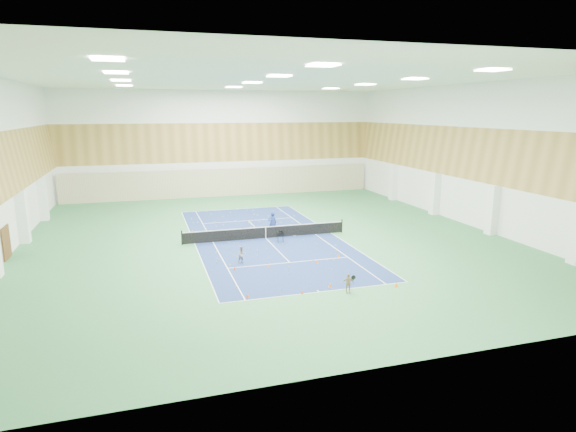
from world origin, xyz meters
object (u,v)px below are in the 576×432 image
Objects in this scene: tennis_net at (266,231)px; coach at (272,223)px; child_apron at (348,283)px; ball_cart at (280,237)px; child_court at (242,255)px.

tennis_net is 1.39m from coach.
child_apron is 1.36× the size of ball_cart.
child_apron is (1.49, -12.40, -0.00)m from tennis_net.
child_court reaches higher than child_apron.
coach reaches higher than child_apron.
coach is at bearing 93.60° from ball_cart.
coach is at bearing 105.86° from child_apron.
ball_cart is at bearing -59.45° from tennis_net.
tennis_net reaches higher than child_apron.
coach is 1.60× the size of child_court.
coach reaches higher than tennis_net.
child_apron is (4.51, -6.81, -0.03)m from child_court.
child_court is (-3.02, -5.59, 0.03)m from tennis_net.
ball_cart is at bearing 34.07° from child_court.
tennis_net reaches higher than ball_cart.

